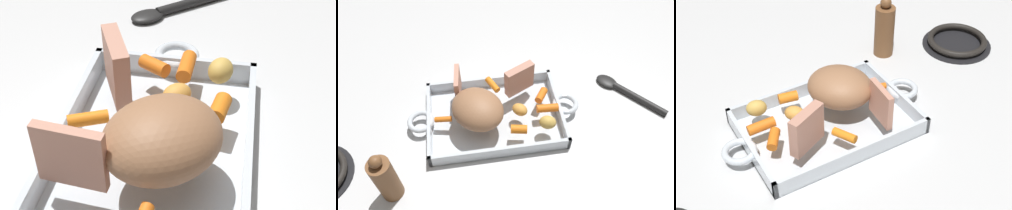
{
  "view_description": "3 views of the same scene",
  "coord_description": "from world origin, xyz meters",
  "views": [
    {
      "loc": [
        -0.4,
        -0.09,
        0.43
      ],
      "look_at": [
        0.03,
        -0.02,
        0.07
      ],
      "focal_mm": 49.05,
      "sensor_mm": 36.0,
      "label": 1
    },
    {
      "loc": [
        -0.05,
        -0.54,
        0.74
      ],
      "look_at": [
        0.03,
        -0.01,
        0.07
      ],
      "focal_mm": 35.74,
      "sensor_mm": 36.0,
      "label": 2
    },
    {
      "loc": [
        0.37,
        0.69,
        0.72
      ],
      "look_at": [
        -0.03,
        0.03,
        0.07
      ],
      "focal_mm": 52.93,
      "sensor_mm": 36.0,
      "label": 3
    }
  ],
  "objects": [
    {
      "name": "baby_carrot_northeast",
      "position": [
        0.01,
        0.08,
        0.05
      ],
      "size": [
        0.04,
        0.05,
        0.02
      ],
      "primitive_type": "cylinder",
      "rotation": [
        1.52,
        0.0,
        3.6
      ],
      "color": "orange",
      "rests_on": "roasting_dish"
    },
    {
      "name": "potato_golden_large",
      "position": [
        0.13,
        -0.07,
        0.06
      ],
      "size": [
        0.05,
        0.04,
        0.03
      ],
      "primitive_type": "ellipsoid",
      "rotation": [
        0.0,
        0.0,
        2.86
      ],
      "color": "gold",
      "rests_on": "roasting_dish"
    },
    {
      "name": "roast_slice_thin",
      "position": [
        -0.09,
        0.07,
        0.08
      ],
      "size": [
        0.02,
        0.08,
        0.08
      ],
      "primitive_type": "cube",
      "rotation": [
        -0.01,
        0.0,
        3.06
      ],
      "color": "tan",
      "rests_on": "roasting_dish"
    },
    {
      "name": "pork_roast",
      "position": [
        -0.04,
        -0.02,
        0.08
      ],
      "size": [
        0.18,
        0.19,
        0.08
      ],
      "primitive_type": "ellipsoid",
      "rotation": [
        0.0,
        0.0,
        5.42
      ],
      "color": "#966746",
      "rests_on": "roasting_dish"
    },
    {
      "name": "ground_plane",
      "position": [
        0.0,
        0.0,
        0.0
      ],
      "size": [
        1.67,
        1.67,
        0.0
      ],
      "primitive_type": "plane",
      "color": "silver"
    },
    {
      "name": "baby_carrot_northwest",
      "position": [
        0.05,
        -0.08,
        0.05
      ],
      "size": [
        0.04,
        0.03,
        0.02
      ],
      "primitive_type": "cylinder",
      "rotation": [
        1.56,
        0.0,
        4.53
      ],
      "color": "orange",
      "rests_on": "roasting_dish"
    },
    {
      "name": "roast_slice_outer",
      "position": [
        0.08,
        0.06,
        0.08
      ],
      "size": [
        0.09,
        0.06,
        0.09
      ],
      "primitive_type": "cube",
      "rotation": [
        0.02,
        0.0,
        5.16
      ],
      "color": "tan",
      "rests_on": "roasting_dish"
    },
    {
      "name": "roasting_dish",
      "position": [
        0.0,
        0.0,
        0.01
      ],
      "size": [
        0.46,
        0.25,
        0.04
      ],
      "color": "silver",
      "rests_on": "ground_plane"
    },
    {
      "name": "baby_carrot_long",
      "position": [
        0.13,
        0.02,
        0.05
      ],
      "size": [
        0.04,
        0.05,
        0.02
      ],
      "primitive_type": "cylinder",
      "rotation": [
        1.64,
        0.0,
        2.56
      ],
      "color": "orange",
      "rests_on": "roasting_dish"
    },
    {
      "name": "pepper_mill",
      "position": [
        -0.26,
        -0.18,
        0.07
      ],
      "size": [
        0.05,
        0.05,
        0.16
      ],
      "color": "brown",
      "rests_on": "ground_plane"
    },
    {
      "name": "serving_spoon",
      "position": [
        0.39,
        0.03,
        0.01
      ],
      "size": [
        0.17,
        0.19,
        0.02
      ],
      "rotation": [
        0.0,
        0.0,
        2.27
      ],
      "color": "black",
      "rests_on": "ground_plane"
    },
    {
      "name": "potato_near_roast",
      "position": [
        0.06,
        -0.02,
        0.05
      ],
      "size": [
        0.05,
        0.05,
        0.03
      ],
      "primitive_type": "ellipsoid",
      "rotation": [
        0.0,
        0.0,
        2.4
      ],
      "color": "gold",
      "rests_on": "roasting_dish"
    },
    {
      "name": "baby_carrot_southwest",
      "position": [
        0.14,
        -0.02,
        0.05
      ],
      "size": [
        0.06,
        0.02,
        0.02
      ],
      "primitive_type": "cylinder",
      "rotation": [
        1.53,
        0.0,
        4.69
      ],
      "color": "orange",
      "rests_on": "roasting_dish"
    },
    {
      "name": "baby_carrot_short",
      "position": [
        -0.14,
        -0.02,
        0.05
      ],
      "size": [
        0.05,
        0.02,
        0.02
      ],
      "primitive_type": "cylinder",
      "rotation": [
        1.48,
        0.0,
        1.42
      ],
      "color": "orange",
      "rests_on": "roasting_dish"
    }
  ]
}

